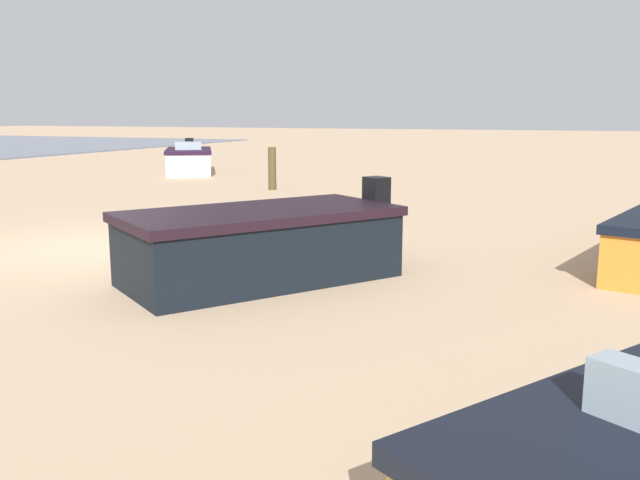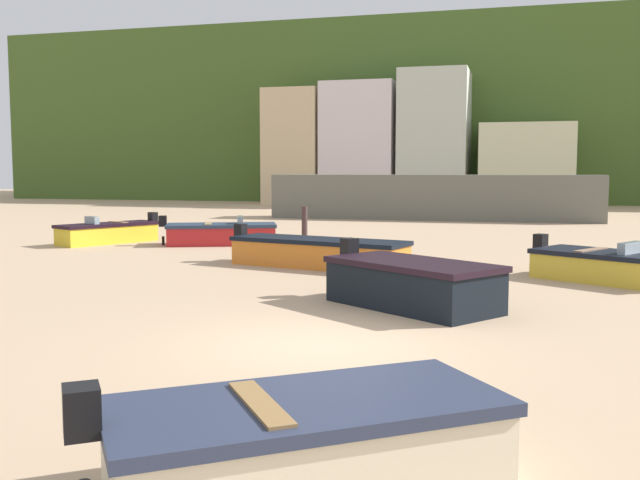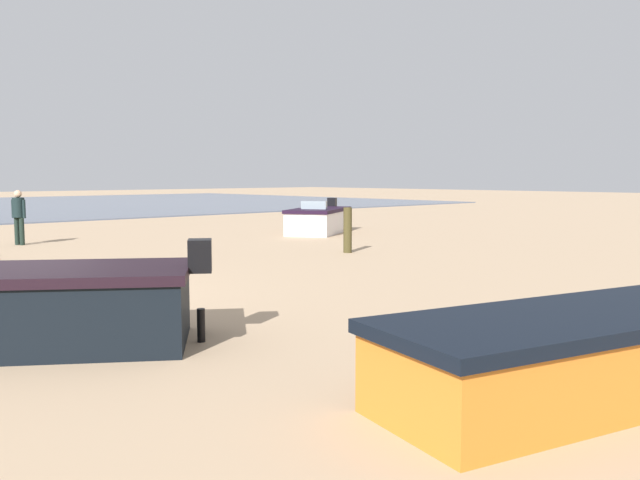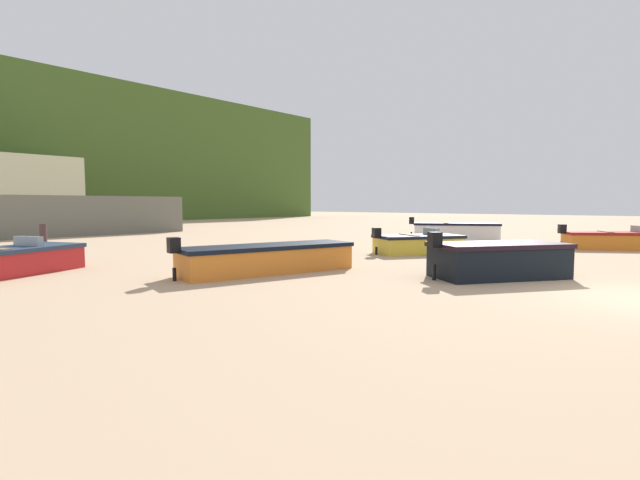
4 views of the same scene
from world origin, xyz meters
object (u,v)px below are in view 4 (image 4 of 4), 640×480
at_px(boat_yellow_1, 418,244).
at_px(boat_orange_0, 268,258).
at_px(boat_white_2, 456,231).
at_px(boat_red_4, 7,261).
at_px(mooring_post_mid_beach, 44,241).
at_px(boat_black_6, 498,260).
at_px(boat_orange_8, 618,240).

bearing_deg(boat_yellow_1, boat_orange_0, -62.80).
bearing_deg(boat_white_2, boat_yellow_1, -14.25).
relative_size(boat_white_2, boat_red_4, 1.09).
bearing_deg(mooring_post_mid_beach, boat_black_6, -65.57).
bearing_deg(boat_white_2, boat_orange_0, -23.68).
bearing_deg(boat_red_4, boat_orange_0, 22.75).
bearing_deg(boat_red_4, mooring_post_mid_beach, 126.72).
height_order(boat_yellow_1, boat_orange_8, boat_orange_8).
distance_m(boat_white_2, mooring_post_mid_beach, 19.84).
xyz_separation_m(boat_red_4, boat_orange_8, (20.00, -11.69, -0.00)).
bearing_deg(boat_orange_8, boat_black_6, -38.41).
bearing_deg(boat_orange_0, boat_red_4, -120.05).
relative_size(boat_orange_0, boat_orange_8, 1.24).
distance_m(boat_yellow_1, boat_white_2, 7.97).
xyz_separation_m(boat_white_2, mooring_post_mid_beach, (-18.36, 7.51, 0.16)).
height_order(boat_yellow_1, boat_red_4, boat_red_4).
relative_size(boat_yellow_1, boat_black_6, 0.98).
bearing_deg(boat_orange_8, boat_red_4, -63.18).
distance_m(boat_red_4, mooring_post_mid_beach, 4.23).
bearing_deg(boat_yellow_1, boat_red_4, -82.19).
bearing_deg(mooring_post_mid_beach, boat_red_4, -120.93).
xyz_separation_m(boat_black_6, boat_orange_8, (11.38, -1.10, -0.08)).
bearing_deg(mooring_post_mid_beach, boat_orange_0, -71.13).
xyz_separation_m(boat_white_2, boat_red_4, (-20.53, 3.89, -0.08)).
bearing_deg(mooring_post_mid_beach, boat_white_2, -22.24).
distance_m(boat_black_6, mooring_post_mid_beach, 15.61).
bearing_deg(boat_white_2, boat_black_6, 0.99).
bearing_deg(boat_white_2, boat_orange_8, 57.74).
distance_m(boat_red_4, boat_black_6, 13.66).
distance_m(boat_white_2, boat_orange_8, 7.82).
bearing_deg(boat_yellow_1, mooring_post_mid_beach, -99.34).
xyz_separation_m(boat_yellow_1, boat_red_4, (-12.80, 5.83, 0.01)).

